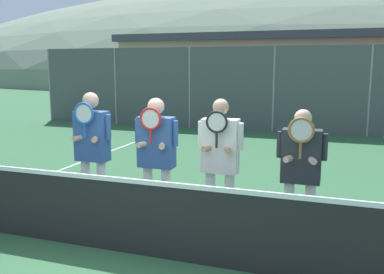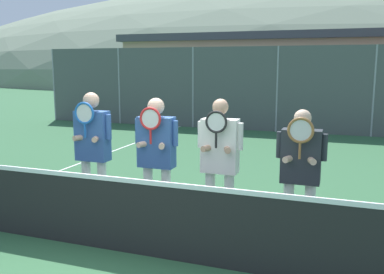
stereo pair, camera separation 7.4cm
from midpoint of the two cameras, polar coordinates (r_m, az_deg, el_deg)
The scene contains 12 objects.
ground_plane at distance 5.37m, azimuth -7.04°, elevation -15.36°, with size 120.00×120.00×0.00m, color #2D5B38.
hill_distant at distance 65.69m, azimuth 17.42°, elevation 7.28°, with size 132.05×73.36×25.68m.
clubhouse_building at distance 22.82m, azimuth 14.26°, elevation 8.50°, with size 18.74×5.50×3.78m.
fence_back at distance 14.69m, azimuth 10.68°, elevation 6.27°, with size 18.07×0.06×2.86m.
tennis_net at distance 5.18m, azimuth -7.15°, elevation -10.49°, with size 9.45×0.09×1.04m.
court_line_left_sideline at distance 9.57m, azimuth -18.09°, elevation -4.48°, with size 0.05×16.00×0.01m, color white.
player_leftmost at distance 6.27m, azimuth -13.51°, elevation -1.04°, with size 0.61×0.34×1.88m.
player_center_left at distance 5.84m, azimuth -5.14°, elevation -1.86°, with size 0.63×0.34×1.82m.
player_center_right at distance 5.53m, azimuth 3.38°, elevation -2.68°, with size 0.60×0.34×1.84m.
player_rightmost at distance 5.38m, azimuth 13.93°, elevation -3.85°, with size 0.60×0.34×1.74m.
car_far_left at distance 18.38m, azimuth -3.48°, elevation 5.58°, with size 4.53×2.05×1.89m.
car_left_of_center at distance 17.15m, azimuth 12.36°, elevation 5.06°, with size 4.47×2.06×1.88m.
Camera 1 is at (2.15, -4.36, 2.27)m, focal length 40.00 mm.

